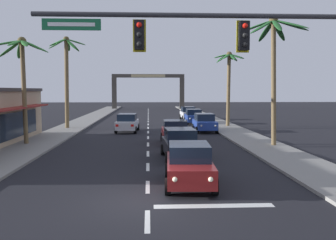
% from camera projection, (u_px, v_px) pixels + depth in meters
% --- Properties ---
extents(ground_plane, '(220.00, 220.00, 0.00)m').
position_uv_depth(ground_plane, '(148.00, 202.00, 13.27)').
color(ground_plane, black).
extents(sidewalk_right, '(3.20, 110.00, 0.14)m').
position_uv_depth(sidewalk_right, '(238.00, 133.00, 33.57)').
color(sidewalk_right, gray).
rests_on(sidewalk_right, ground).
extents(sidewalk_left, '(3.20, 110.00, 0.14)m').
position_uv_depth(sidewalk_left, '(56.00, 134.00, 32.79)').
color(sidewalk_left, gray).
rests_on(sidewalk_left, ground).
extents(lane_markings, '(4.28, 86.17, 0.01)m').
position_uv_depth(lane_markings, '(153.00, 136.00, 32.36)').
color(lane_markings, silver).
rests_on(lane_markings, ground).
extents(traffic_signal_mast, '(10.26, 0.40, 7.03)m').
position_uv_depth(traffic_signal_mast, '(249.00, 55.00, 12.56)').
color(traffic_signal_mast, '#2D2D33').
rests_on(traffic_signal_mast, ground).
extents(sedan_lead_at_stop_bar, '(2.11, 4.51, 1.68)m').
position_uv_depth(sedan_lead_at_stop_bar, '(189.00, 164.00, 15.49)').
color(sedan_lead_at_stop_bar, maroon).
rests_on(sedan_lead_at_stop_bar, ground).
extents(sedan_third_in_queue, '(2.11, 4.51, 1.68)m').
position_uv_depth(sedan_third_in_queue, '(180.00, 144.00, 21.55)').
color(sedan_third_in_queue, black).
rests_on(sedan_third_in_queue, ground).
extents(sedan_fifth_in_queue, '(1.98, 4.46, 1.68)m').
position_uv_depth(sedan_fifth_in_queue, '(175.00, 132.00, 27.62)').
color(sedan_fifth_in_queue, red).
rests_on(sedan_fifth_in_queue, ground).
extents(sedan_oncoming_far, '(2.14, 4.52, 1.68)m').
position_uv_depth(sedan_oncoming_far, '(127.00, 123.00, 35.45)').
color(sedan_oncoming_far, silver).
rests_on(sedan_oncoming_far, ground).
extents(sedan_parked_nearest_kerb, '(1.97, 4.46, 1.68)m').
position_uv_depth(sedan_parked_nearest_kerb, '(205.00, 123.00, 35.51)').
color(sedan_parked_nearest_kerb, navy).
rests_on(sedan_parked_nearest_kerb, ground).
extents(sedan_parked_mid_kerb, '(1.97, 4.46, 1.68)m').
position_uv_depth(sedan_parked_mid_kerb, '(194.00, 116.00, 43.90)').
color(sedan_parked_mid_kerb, navy).
rests_on(sedan_parked_mid_kerb, ground).
extents(sedan_parked_far_kerb, '(2.04, 4.49, 1.68)m').
position_uv_depth(sedan_parked_far_kerb, '(188.00, 113.00, 50.05)').
color(sedan_parked_far_kerb, silver).
rests_on(sedan_parked_far_kerb, ground).
extents(palm_left_second, '(3.80, 4.03, 7.46)m').
position_uv_depth(palm_left_second, '(22.00, 64.00, 26.33)').
color(palm_left_second, brown).
rests_on(palm_left_second, ground).
extents(palm_left_third, '(3.71, 3.52, 9.03)m').
position_uv_depth(palm_left_third, '(67.00, 67.00, 37.53)').
color(palm_left_third, brown).
rests_on(palm_left_third, ground).
extents(palm_right_second, '(4.77, 4.54, 8.70)m').
position_uv_depth(palm_right_second, '(274.00, 51.00, 25.52)').
color(palm_right_second, brown).
rests_on(palm_right_second, ground).
extents(palm_right_third, '(3.18, 3.10, 7.79)m').
position_uv_depth(palm_right_third, '(229.00, 73.00, 39.76)').
color(palm_right_third, brown).
rests_on(palm_right_third, ground).
extents(town_gateway_arch, '(14.59, 0.90, 7.06)m').
position_uv_depth(town_gateway_arch, '(148.00, 87.00, 77.90)').
color(town_gateway_arch, '#423D38').
rests_on(town_gateway_arch, ground).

